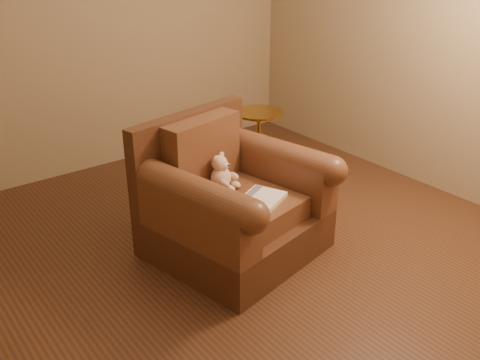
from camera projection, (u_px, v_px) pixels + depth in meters
floor at (236, 248)px, 3.83m from camera, size 4.00×4.00×0.00m
armchair at (230, 203)px, 3.68m from camera, size 1.21×1.17×0.93m
teddy_bear at (223, 175)px, 3.66m from camera, size 0.19×0.21×0.26m
guidebook at (258, 202)px, 3.47m from camera, size 0.47×0.39×0.03m
side_table at (259, 141)px, 4.85m from camera, size 0.43×0.43×0.61m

